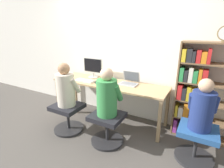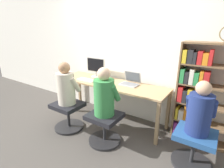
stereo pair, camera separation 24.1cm
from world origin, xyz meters
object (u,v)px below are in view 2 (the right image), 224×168
at_px(keyboard, 87,80).
at_px(person_near_shelf, 200,111).
at_px(office_chair_right, 105,126).
at_px(office_chair_side, 194,146).
at_px(person_at_monitor, 66,86).
at_px(person_at_laptop, 104,95).
at_px(desktop_monitor, 96,67).
at_px(office_chair_left, 68,114).
at_px(bookshelf, 199,98).
at_px(laptop, 130,82).

bearing_deg(keyboard, person_near_shelf, -7.35).
height_order(office_chair_right, office_chair_side, same).
height_order(person_at_monitor, office_chair_side, person_at_monitor).
distance_m(person_at_monitor, person_at_laptop, 0.76).
bearing_deg(desktop_monitor, office_chair_left, -87.91).
bearing_deg(bookshelf, office_chair_left, -155.78).
relative_size(desktop_monitor, office_chair_side, 0.87).
bearing_deg(office_chair_side, bookshelf, 98.05).
bearing_deg(office_chair_right, person_at_laptop, 90.00).
bearing_deg(person_at_laptop, office_chair_right, -90.00).
bearing_deg(person_at_laptop, office_chair_left, -176.90).
height_order(office_chair_left, person_at_laptop, person_at_laptop).
relative_size(desktop_monitor, laptop, 1.39).
height_order(keyboard, person_at_monitor, person_at_monitor).
xyz_separation_m(person_at_monitor, office_chair_side, (2.00, 0.27, -0.52)).
xyz_separation_m(office_chair_right, bookshelf, (1.15, 0.83, 0.44)).
relative_size(office_chair_left, person_near_shelf, 0.76).
bearing_deg(office_chair_right, desktop_monitor, 134.65).
relative_size(laptop, office_chair_right, 0.62).
bearing_deg(laptop, office_chair_left, -135.17).
bearing_deg(person_at_laptop, office_chair_side, 10.93).
height_order(office_chair_right, person_at_monitor, person_at_monitor).
distance_m(person_at_laptop, person_near_shelf, 1.26).
bearing_deg(office_chair_side, keyboard, 172.50).
bearing_deg(person_at_laptop, person_near_shelf, 11.16).
bearing_deg(desktop_monitor, person_near_shelf, -15.26).
bearing_deg(bookshelf, keyboard, -170.72).
bearing_deg(office_chair_left, person_at_laptop, 3.10).
relative_size(bookshelf, office_chair_side, 3.00).
xyz_separation_m(office_chair_left, office_chair_right, (0.76, 0.04, 0.00)).
xyz_separation_m(office_chair_side, person_near_shelf, (0.00, 0.01, 0.50)).
xyz_separation_m(person_at_laptop, person_near_shelf, (1.23, 0.24, -0.02)).
distance_m(bookshelf, person_near_shelf, 0.58).
height_order(keyboard, bookshelf, bookshelf).
distance_m(desktop_monitor, keyboard, 0.35).
distance_m(laptop, office_chair_side, 1.41).
relative_size(desktop_monitor, person_near_shelf, 0.66).
bearing_deg(office_chair_left, desktop_monitor, 92.09).
bearing_deg(desktop_monitor, office_chair_right, -45.35).
bearing_deg(desktop_monitor, laptop, -3.57).
relative_size(office_chair_side, person_near_shelf, 0.76).
relative_size(office_chair_right, bookshelf, 0.33).
xyz_separation_m(desktop_monitor, person_at_monitor, (0.03, -0.83, -0.16)).
bearing_deg(person_near_shelf, office_chair_left, -171.88).
xyz_separation_m(person_at_monitor, person_near_shelf, (2.00, 0.28, -0.02)).
bearing_deg(person_at_monitor, person_at_laptop, 2.69).
bearing_deg(laptop, office_chair_right, -92.24).
relative_size(office_chair_left, bookshelf, 0.33).
distance_m(office_chair_right, person_at_laptop, 0.52).
distance_m(office_chair_left, person_at_laptop, 0.92).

